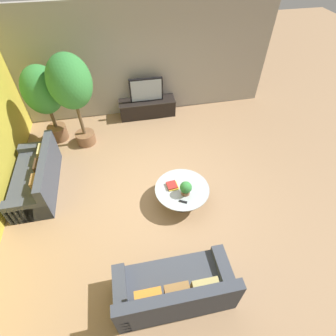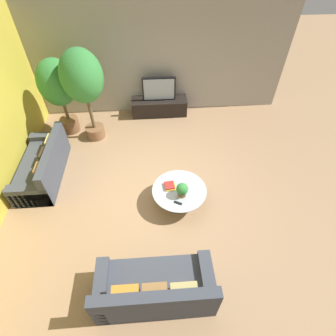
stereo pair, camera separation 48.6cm
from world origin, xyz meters
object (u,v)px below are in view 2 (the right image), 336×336
Objects in this scene: couch_by_wall at (44,166)px; potted_palm_tall at (58,87)px; media_console at (159,107)px; potted_palm_corner at (83,80)px; coffee_table at (179,193)px; couch_near_entry at (155,289)px; potted_plant_tabletop at (182,190)px; television at (159,89)px.

couch_by_wall is 2.01m from potted_palm_tall.
potted_palm_corner is at bearing -152.12° from media_console.
coffee_table is 0.47× the size of potted_palm_corner.
potted_palm_corner is (-1.78, -0.94, 1.38)m from media_console.
couch_by_wall is at bearing -98.84° from potted_palm_tall.
couch_near_entry reaches higher than potted_plant_tabletop.
potted_plant_tabletop is at bearing -45.56° from potted_palm_tall.
couch_by_wall is at bearing 161.55° from coffee_table.
couch_by_wall is 3.78m from couch_near_entry.
media_console is at bearing 27.88° from potted_palm_corner.
potted_palm_corner is (-1.46, 4.25, 1.34)m from couch_near_entry.
couch_near_entry is (2.45, -2.88, 0.00)m from couch_by_wall.
couch_by_wall is at bearing -49.67° from couch_near_entry.
couch_by_wall is (-2.76, -2.31, 0.03)m from media_console.
television is 0.49× the size of couch_by_wall.
couch_by_wall is at bearing 159.45° from potted_plant_tabletop.
television is 0.50× the size of couch_near_entry.
potted_palm_tall is 0.84m from potted_palm_corner.
couch_near_entry is 0.91× the size of potted_palm_tall.
media_console is 1.45× the size of coffee_table.
television is 0.46× the size of potted_palm_tall.
television is 2.62m from potted_palm_tall.
potted_palm_corner is at bearing -152.16° from television.
coffee_table is 1.96m from couch_near_entry.
television is at bearing 129.96° from couch_by_wall.
coffee_table is at bearing -49.52° from potted_palm_corner.
potted_palm_tall is 0.86× the size of potted_palm_corner.
television is 0.39× the size of potted_palm_corner.
potted_plant_tabletop is at bearing -76.13° from coffee_table.
media_console is at bearing 90.00° from television.
media_console reaches higher than coffee_table.
media_console is at bearing 129.98° from couch_by_wall.
couch_by_wall is (-3.01, 1.00, 0.00)m from coffee_table.
potted_plant_tabletop is (0.29, -3.45, -0.25)m from television.
potted_palm_corner is (-2.03, 2.38, 1.35)m from coffee_table.
media_console is 0.88× the size of couch_near_entry.
potted_plant_tabletop is at bearing -85.25° from media_console.
couch_by_wall is 0.80× the size of potted_palm_corner.
media_console is at bearing 94.36° from coffee_table.
couch_by_wall is 2.16m from potted_palm_corner.
coffee_table is 0.59× the size of couch_by_wall.
couch_near_entry is (-0.57, -1.88, 0.01)m from coffee_table.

